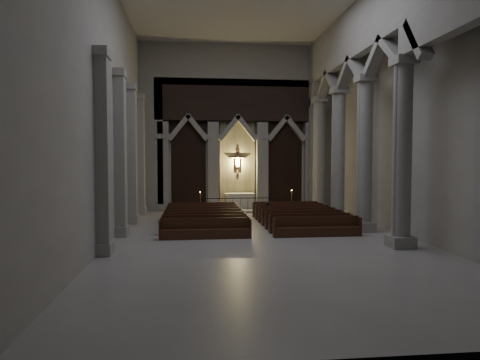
{
  "coord_description": "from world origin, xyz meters",
  "views": [
    {
      "loc": [
        -3.26,
        -19.66,
        3.82
      ],
      "look_at": [
        -0.77,
        3.0,
        2.63
      ],
      "focal_mm": 32.0,
      "sensor_mm": 36.0,
      "label": 1
    }
  ],
  "objects_px": {
    "worshipper": "(268,211)",
    "candle_stand_right": "(292,207)",
    "altar_rail": "(240,202)",
    "candle_stand_left": "(200,207)",
    "pews": "(252,220)",
    "altar": "(240,201)"
  },
  "relations": [
    {
      "from": "worshipper",
      "to": "candle_stand_right",
      "type": "bearing_deg",
      "value": 28.99
    },
    {
      "from": "altar_rail",
      "to": "worshipper",
      "type": "xyz_separation_m",
      "value": [
        1.35,
        -3.55,
        -0.16
      ]
    },
    {
      "from": "candle_stand_left",
      "to": "pews",
      "type": "xyz_separation_m",
      "value": [
        2.79,
        -5.83,
        -0.09
      ]
    },
    {
      "from": "altar",
      "to": "candle_stand_right",
      "type": "relative_size",
      "value": 1.34
    },
    {
      "from": "candle_stand_left",
      "to": "pews",
      "type": "bearing_deg",
      "value": -64.44
    },
    {
      "from": "altar",
      "to": "candle_stand_left",
      "type": "relative_size",
      "value": 1.45
    },
    {
      "from": "altar_rail",
      "to": "candle_stand_left",
      "type": "distance_m",
      "value": 2.81
    },
    {
      "from": "altar_rail",
      "to": "candle_stand_right",
      "type": "xyz_separation_m",
      "value": [
        3.47,
        -0.75,
        -0.26
      ]
    },
    {
      "from": "worshipper",
      "to": "candle_stand_left",
      "type": "bearing_deg",
      "value": 116.21
    },
    {
      "from": "candle_stand_right",
      "to": "pews",
      "type": "relative_size",
      "value": 0.16
    },
    {
      "from": "candle_stand_left",
      "to": "pews",
      "type": "height_order",
      "value": "candle_stand_left"
    },
    {
      "from": "altar",
      "to": "pews",
      "type": "height_order",
      "value": "altar"
    },
    {
      "from": "altar_rail",
      "to": "candle_stand_right",
      "type": "relative_size",
      "value": 3.35
    },
    {
      "from": "pews",
      "to": "worshipper",
      "type": "relative_size",
      "value": 8.98
    },
    {
      "from": "candle_stand_right",
      "to": "pews",
      "type": "distance_m",
      "value": 6.21
    },
    {
      "from": "altar_rail",
      "to": "pews",
      "type": "xyz_separation_m",
      "value": [
        0.0,
        -5.91,
        -0.38
      ]
    },
    {
      "from": "candle_stand_right",
      "to": "worshipper",
      "type": "bearing_deg",
      "value": -127.21
    },
    {
      "from": "candle_stand_left",
      "to": "altar",
      "type": "bearing_deg",
      "value": 25.73
    },
    {
      "from": "altar",
      "to": "worshipper",
      "type": "height_order",
      "value": "altar"
    },
    {
      "from": "altar",
      "to": "candle_stand_left",
      "type": "bearing_deg",
      "value": -154.27
    },
    {
      "from": "candle_stand_right",
      "to": "worshipper",
      "type": "distance_m",
      "value": 3.51
    },
    {
      "from": "altar",
      "to": "candle_stand_right",
      "type": "distance_m",
      "value": 3.98
    }
  ]
}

